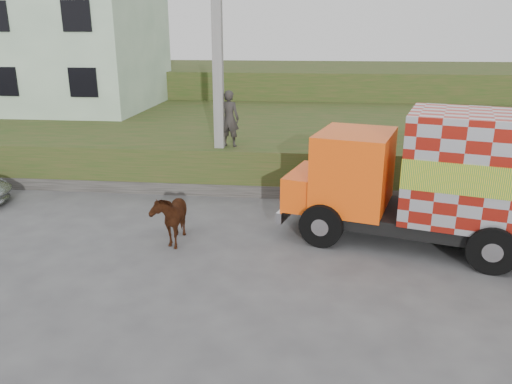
# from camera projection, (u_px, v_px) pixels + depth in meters

# --- Properties ---
(ground) EXTENTS (120.00, 120.00, 0.00)m
(ground) POSITION_uv_depth(u_px,v_px,m) (228.00, 249.00, 12.30)
(ground) COLOR #474749
(ground) RESTS_ON ground
(embankment) EXTENTS (40.00, 12.00, 1.50)m
(embankment) POSITION_uv_depth(u_px,v_px,m) (265.00, 137.00, 21.53)
(embankment) COLOR #264717
(embankment) RESTS_ON ground
(embankment_far) EXTENTS (40.00, 12.00, 3.00)m
(embankment_far) POSITION_uv_depth(u_px,v_px,m) (282.00, 89.00, 32.65)
(embankment_far) COLOR #264717
(embankment_far) RESTS_ON ground
(retaining_strip) EXTENTS (16.00, 0.50, 0.40)m
(retaining_strip) POSITION_uv_depth(u_px,v_px,m) (189.00, 188.00, 16.42)
(retaining_strip) COLOR #595651
(retaining_strip) RESTS_ON ground
(building) EXTENTS (10.00, 8.00, 6.00)m
(building) POSITION_uv_depth(u_px,v_px,m) (48.00, 45.00, 24.37)
(building) COLOR silver
(building) RESTS_ON embankment
(utility_pole) EXTENTS (1.20, 0.30, 8.00)m
(utility_pole) POSITION_uv_depth(u_px,v_px,m) (218.00, 66.00, 15.51)
(utility_pole) COLOR gray
(utility_pole) RESTS_ON ground
(cargo_truck) EXTENTS (7.88, 4.32, 3.36)m
(cargo_truck) POSITION_uv_depth(u_px,v_px,m) (460.00, 180.00, 11.87)
(cargo_truck) COLOR black
(cargo_truck) RESTS_ON ground
(cow) EXTENTS (0.86, 1.65, 1.35)m
(cow) POSITION_uv_depth(u_px,v_px,m) (170.00, 216.00, 12.57)
(cow) COLOR #311C0C
(cow) RESTS_ON ground
(pedestrian) EXTENTS (0.74, 0.55, 1.83)m
(pedestrian) POSITION_uv_depth(u_px,v_px,m) (229.00, 119.00, 16.17)
(pedestrian) COLOR #282524
(pedestrian) RESTS_ON embankment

